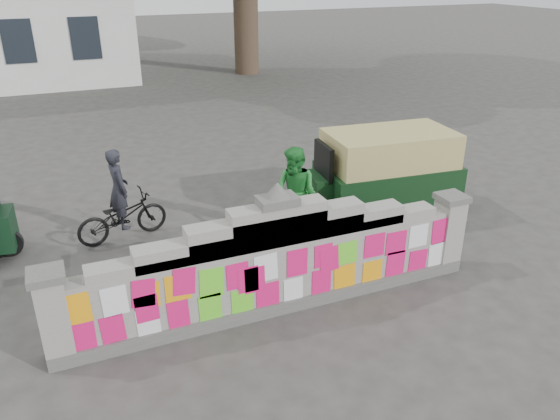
{
  "coord_description": "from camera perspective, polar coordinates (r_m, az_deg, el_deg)",
  "views": [
    {
      "loc": [
        -2.62,
        -6.28,
        4.7
      ],
      "look_at": [
        0.46,
        1.0,
        1.1
      ],
      "focal_mm": 35.0,
      "sensor_mm": 36.0,
      "label": 1
    }
  ],
  "objects": [
    {
      "name": "parapet_wall",
      "position": [
        7.87,
        -0.24,
        -5.67
      ],
      "size": [
        6.48,
        0.44,
        2.01
      ],
      "color": "#4C4C49",
      "rests_on": "ground"
    },
    {
      "name": "cyclist_rider",
      "position": [
        10.3,
        -16.36,
        0.86
      ],
      "size": [
        0.46,
        0.6,
        1.49
      ],
      "primitive_type": "imported",
      "rotation": [
        0.0,
        0.0,
        1.77
      ],
      "color": "black",
      "rests_on": "ground"
    },
    {
      "name": "ground",
      "position": [
        8.27,
        -0.25,
        -10.15
      ],
      "size": [
        100.0,
        100.0,
        0.0
      ],
      "primitive_type": "plane",
      "color": "#383533",
      "rests_on": "ground"
    },
    {
      "name": "pedestrian",
      "position": [
        9.86,
        1.66,
        1.63
      ],
      "size": [
        1.0,
        1.07,
        1.74
      ],
      "primitive_type": "imported",
      "rotation": [
        0.0,
        0.0,
        -1.03
      ],
      "color": "#248633",
      "rests_on": "ground"
    },
    {
      "name": "rickshaw_right",
      "position": [
        11.04,
        10.81,
        3.86
      ],
      "size": [
        3.17,
        1.67,
        1.72
      ],
      "rotation": [
        0.0,
        0.0,
        3.05
      ],
      "color": "black",
      "rests_on": "ground"
    },
    {
      "name": "cyclist_bike",
      "position": [
        10.42,
        -16.17,
        -0.68
      ],
      "size": [
        1.75,
        0.9,
        0.88
      ],
      "primitive_type": "imported",
      "rotation": [
        0.0,
        0.0,
        1.77
      ],
      "color": "black",
      "rests_on": "ground"
    }
  ]
}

